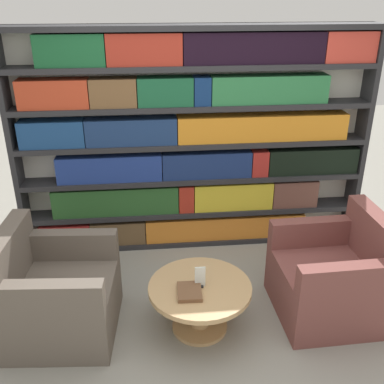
# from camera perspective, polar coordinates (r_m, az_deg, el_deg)

# --- Properties ---
(ground_plane) EXTENTS (14.00, 14.00, 0.00)m
(ground_plane) POSITION_cam_1_polar(r_m,az_deg,el_deg) (3.72, 2.61, -17.54)
(ground_plane) COLOR gray
(bookshelf) EXTENTS (3.45, 0.30, 2.20)m
(bookshelf) POSITION_cam_1_polar(r_m,az_deg,el_deg) (4.43, 0.02, 6.30)
(bookshelf) COLOR silver
(bookshelf) RESTS_ON ground_plane
(armchair_left) EXTENTS (0.89, 0.87, 0.88)m
(armchair_left) POSITION_cam_1_polar(r_m,az_deg,el_deg) (3.71, -16.89, -12.61)
(armchair_left) COLOR brown
(armchair_left) RESTS_ON ground_plane
(armchair_right) EXTENTS (0.85, 0.83, 0.88)m
(armchair_right) POSITION_cam_1_polar(r_m,az_deg,el_deg) (3.91, 17.48, -10.56)
(armchair_right) COLOR brown
(armchair_right) RESTS_ON ground_plane
(coffee_table) EXTENTS (0.80, 0.80, 0.41)m
(coffee_table) POSITION_cam_1_polar(r_m,az_deg,el_deg) (3.59, 1.01, -13.31)
(coffee_table) COLOR tan
(coffee_table) RESTS_ON ground_plane
(table_sign) EXTENTS (0.08, 0.06, 0.17)m
(table_sign) POSITION_cam_1_polar(r_m,az_deg,el_deg) (3.47, 1.03, -10.86)
(table_sign) COLOR black
(table_sign) RESTS_ON coffee_table
(stray_book) EXTENTS (0.19, 0.23, 0.03)m
(stray_book) POSITION_cam_1_polar(r_m,az_deg,el_deg) (3.43, -0.32, -12.53)
(stray_book) COLOR brown
(stray_book) RESTS_ON coffee_table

